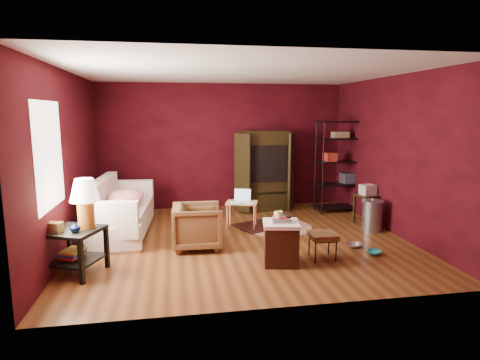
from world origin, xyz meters
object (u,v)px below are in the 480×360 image
(armchair, at_px, (198,224))
(laptop_desk, at_px, (242,205))
(hamper, at_px, (281,242))
(sofa, at_px, (118,212))
(wire_shelving, at_px, (340,162))
(tv_armoire, at_px, (264,169))
(side_table, at_px, (80,217))

(armchair, distance_m, laptop_desk, 1.36)
(hamper, relative_size, laptop_desk, 0.99)
(sofa, relative_size, wire_shelving, 1.08)
(sofa, xyz_separation_m, hamper, (2.47, -1.82, -0.10))
(armchair, distance_m, wire_shelving, 3.80)
(sofa, height_order, wire_shelving, wire_shelving)
(sofa, distance_m, armchair, 1.63)
(sofa, distance_m, hamper, 3.07)
(sofa, bearing_deg, armchair, -127.59)
(laptop_desk, bearing_deg, tv_armoire, 78.05)
(hamper, bearing_deg, tv_armoire, 81.28)
(sofa, height_order, armchair, sofa)
(sofa, xyz_separation_m, tv_armoire, (2.97, 1.42, 0.50))
(hamper, distance_m, laptop_desk, 1.93)
(sofa, distance_m, tv_armoire, 3.33)
(side_table, bearing_deg, wire_shelving, 29.04)
(laptop_desk, relative_size, wire_shelving, 0.36)
(hamper, xyz_separation_m, laptop_desk, (-0.23, 1.92, 0.12))
(sofa, height_order, laptop_desk, sofa)
(hamper, distance_m, tv_armoire, 3.33)
(hamper, xyz_separation_m, wire_shelving, (2.08, 2.81, 0.77))
(wire_shelving, bearing_deg, sofa, -171.22)
(sofa, distance_m, side_table, 1.74)
(side_table, distance_m, hamper, 2.78)
(tv_armoire, bearing_deg, armchair, -130.44)
(armchair, height_order, wire_shelving, wire_shelving)
(tv_armoire, xyz_separation_m, wire_shelving, (1.58, -0.43, 0.17))
(armchair, bearing_deg, laptop_desk, -39.43)
(armchair, relative_size, wire_shelving, 0.39)
(side_table, height_order, laptop_desk, side_table)
(side_table, xyz_separation_m, laptop_desk, (2.51, 1.78, -0.33))
(side_table, bearing_deg, armchair, 25.32)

